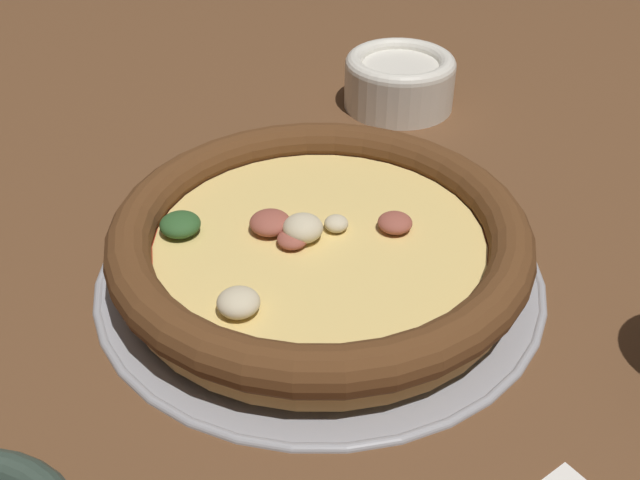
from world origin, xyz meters
name	(u,v)px	position (x,y,z in m)	size (l,w,h in m)	color
ground_plane	(320,272)	(0.00, 0.00, 0.00)	(3.00, 3.00, 0.00)	brown
pizza_tray	(320,269)	(0.00, 0.00, 0.00)	(0.32, 0.32, 0.01)	#9E9EA3
pizza	(319,240)	(0.00, 0.00, 0.03)	(0.29, 0.29, 0.04)	tan
bowl_near	(400,79)	(0.16, -0.23, 0.03)	(0.11, 0.11, 0.05)	silver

